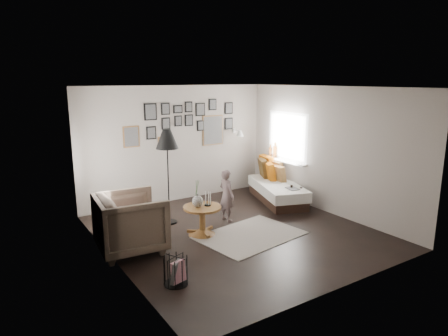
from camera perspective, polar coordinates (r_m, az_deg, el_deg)
ground at (r=7.39m, az=1.80°, el=-9.12°), size 4.80×4.80×0.00m
wall_back at (r=9.06m, az=-6.81°, el=3.41°), size 4.50×0.00×4.50m
wall_front at (r=5.28m, az=16.89°, el=-3.75°), size 4.50×0.00×4.50m
wall_left at (r=6.05m, az=-15.93°, el=-1.62°), size 0.00×4.80×4.80m
wall_right at (r=8.48m, az=14.49°, el=2.47°), size 0.00×4.80×4.80m
ceiling at (r=6.87m, az=1.95°, el=11.47°), size 4.80×4.80×0.00m
door_left at (r=7.24m, az=-18.51°, el=-1.52°), size 0.00×2.14×2.14m
window_right at (r=9.44m, az=8.10°, el=1.48°), size 0.15×1.32×1.30m
gallery_wall at (r=9.11m, az=-5.21°, el=6.32°), size 2.74×0.03×1.08m
wall_sconce at (r=9.59m, az=2.24°, el=4.99°), size 0.18×0.36×0.16m
rug at (r=7.25m, az=3.79°, el=-9.55°), size 1.95×1.50×0.01m
pedestal_table at (r=7.19m, az=-3.10°, el=-7.67°), size 0.68×0.68×0.53m
vase at (r=7.03m, az=-3.79°, el=-4.43°), size 0.19×0.19×0.48m
candles at (r=7.11m, az=-2.37°, el=-4.43°), size 0.12×0.12×0.25m
daybed at (r=9.24m, az=7.28°, el=-2.83°), size 1.37×2.03×0.92m
magazine_on_daybed at (r=8.71m, az=9.75°, el=-2.91°), size 0.25×0.31×0.02m
armchair at (r=6.64m, az=-13.17°, el=-7.64°), size 1.14×1.12×0.95m
armchair_cushion at (r=6.69m, az=-13.08°, el=-7.44°), size 0.49×0.50×0.20m
floor_lamp at (r=7.51m, az=-8.13°, el=3.63°), size 0.43×0.43×1.83m
magazine_basket at (r=5.63m, az=-6.88°, el=-14.33°), size 0.42×0.42×0.40m
demijohn_large at (r=8.83m, az=9.56°, el=-4.32°), size 0.33×0.33×0.49m
demijohn_small at (r=8.86m, az=10.90°, el=-4.45°), size 0.29×0.29×0.45m
child at (r=7.80m, az=0.36°, el=-3.94°), size 0.29×0.40×1.03m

